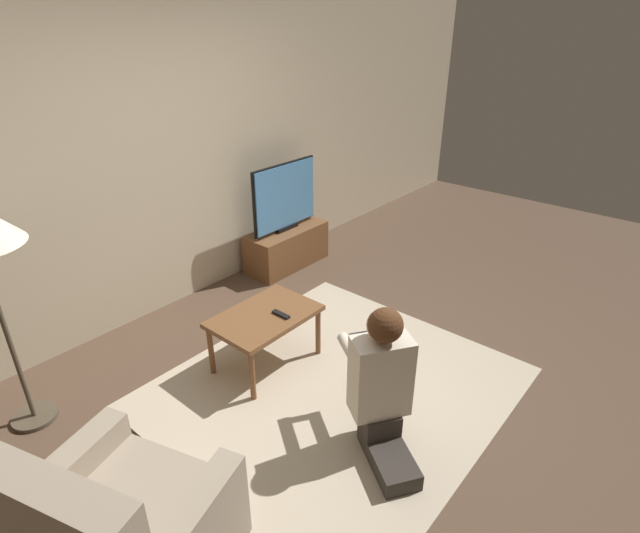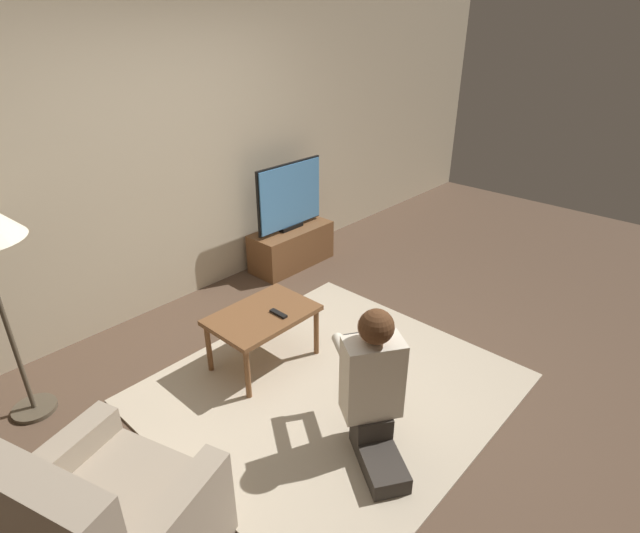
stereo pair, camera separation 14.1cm
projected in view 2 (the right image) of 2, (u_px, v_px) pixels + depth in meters
ground_plane at (331, 389)px, 3.55m from camera, size 10.00×10.00×0.00m
wall_back at (158, 161)px, 4.13m from camera, size 10.00×0.06×2.60m
rug at (331, 388)px, 3.54m from camera, size 2.31×2.11×0.02m
tv_stand at (292, 247)px, 5.24m from camera, size 0.90×0.39×0.41m
tv at (290, 196)px, 5.00m from camera, size 0.84×0.08×0.69m
coffee_table at (263, 319)px, 3.64m from camera, size 0.76×0.52×0.45m
armchair at (103, 528)px, 2.27m from camera, size 0.98×1.03×0.93m
person_kneeling at (373, 383)px, 2.86m from camera, size 0.66×0.82×0.96m
remote at (278, 314)px, 3.60m from camera, size 0.04×0.15×0.02m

